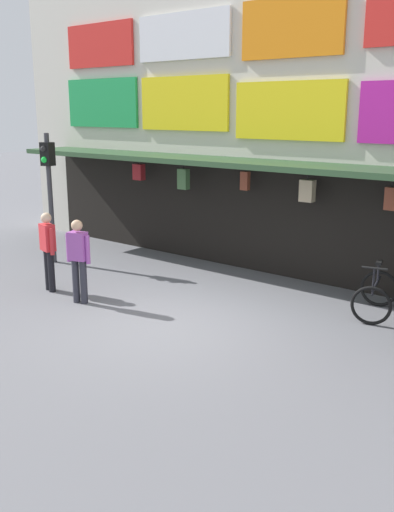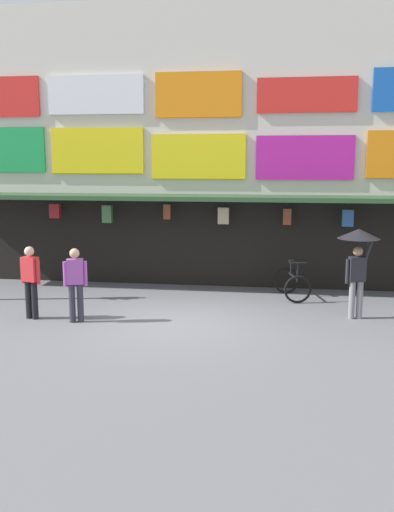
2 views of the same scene
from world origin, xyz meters
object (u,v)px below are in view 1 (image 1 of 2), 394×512
at_px(pedestrian_in_purple, 78,257).
at_px(pedestrian_in_white, 48,247).
at_px(bicycle_parked, 375,295).
at_px(traffic_light_near, 49,177).

distance_m(pedestrian_in_purple, pedestrian_in_white, 1.12).
relative_size(bicycle_parked, pedestrian_in_white, 0.77).
height_order(traffic_light_near, pedestrian_in_white, traffic_light_near).
bearing_deg(pedestrian_in_purple, pedestrian_in_white, 174.00).
distance_m(traffic_light_near, bicycle_parked, 8.13).
height_order(pedestrian_in_purple, pedestrian_in_white, same).
xyz_separation_m(traffic_light_near, pedestrian_in_white, (1.86, -1.52, -1.19)).
bearing_deg(bicycle_parked, traffic_light_near, -170.32).
xyz_separation_m(traffic_light_near, pedestrian_in_purple, (2.98, -1.64, -1.19)).
xyz_separation_m(bicycle_parked, pedestrian_in_white, (-5.96, -2.86, 0.55)).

